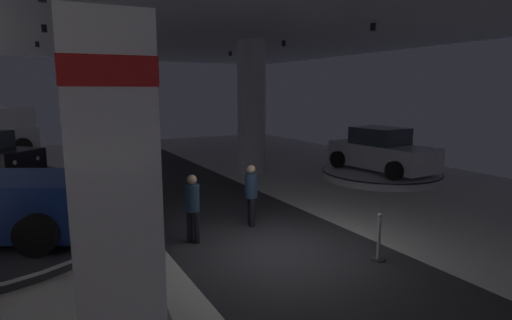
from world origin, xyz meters
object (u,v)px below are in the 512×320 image
Objects in this scene: column_right at (252,108)px; visitor_walking_near at (192,204)px; visitor_walking_far at (251,191)px; brand_sign_pylon at (115,184)px; display_platform_mid_right at (381,174)px; display_car_mid_right at (381,152)px.

column_right is 8.54m from visitor_walking_near.
brand_sign_pylon is at bearing -137.13° from visitor_walking_far.
brand_sign_pylon is at bearing -124.14° from visitor_walking_near.
column_right reaches higher than brand_sign_pylon.
brand_sign_pylon is 2.77× the size of visitor_walking_near.
visitor_walking_near is at bearing -166.63° from visitor_walking_far.
visitor_walking_near is (-8.97, -3.00, 0.73)m from display_platform_mid_right.
brand_sign_pylon is at bearing -150.84° from display_platform_mid_right.
column_right is at bearing 53.57° from brand_sign_pylon.
display_platform_mid_right is (3.90, -3.61, -2.58)m from column_right.
visitor_walking_far is at bearing -160.09° from display_car_mid_right.
column_right is 3.46× the size of visitor_walking_far.
display_car_mid_right is at bearing 29.28° from brand_sign_pylon.
visitor_walking_near is at bearing -161.50° from display_platform_mid_right.
display_car_mid_right is (-0.00, 0.03, 0.90)m from display_platform_mid_right.
column_right is 12.23m from brand_sign_pylon.
visitor_walking_near reaches higher than display_platform_mid_right.
visitor_walking_near is (-5.07, -6.61, -1.84)m from column_right.
visitor_walking_near is at bearing -161.32° from display_car_mid_right.
display_platform_mid_right is 9.49m from visitor_walking_near.
display_platform_mid_right is 7.73m from visitor_walking_far.
visitor_walking_far is (3.91, 3.63, -1.36)m from brand_sign_pylon.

